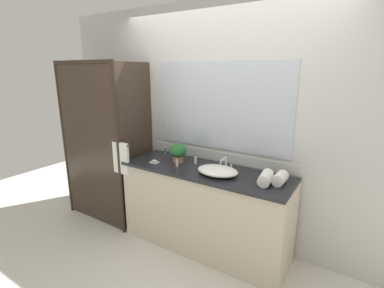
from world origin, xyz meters
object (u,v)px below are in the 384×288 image
at_px(soap_dish, 155,162).
at_px(rolled_towel_near_edge, 280,178).
at_px(sink_basin, 218,171).
at_px(faucet, 225,165).
at_px(amenity_bottle_conditioner, 165,151).
at_px(amenity_bottle_shampoo, 177,163).
at_px(amenity_bottle_lotion, 196,159).
at_px(rolled_towel_middle, 266,178).
at_px(potted_plant, 178,152).

relative_size(soap_dish, rolled_towel_near_edge, 0.53).
height_order(sink_basin, faucet, faucet).
distance_m(sink_basin, amenity_bottle_conditioner, 0.89).
distance_m(faucet, soap_dish, 0.78).
bearing_deg(amenity_bottle_shampoo, soap_dish, -172.53).
bearing_deg(amenity_bottle_shampoo, amenity_bottle_lotion, 57.85).
xyz_separation_m(faucet, rolled_towel_near_edge, (0.58, -0.08, 0.01)).
bearing_deg(rolled_towel_middle, amenity_bottle_shampoo, -177.12).
relative_size(amenity_bottle_shampoo, amenity_bottle_lotion, 0.82).
height_order(potted_plant, amenity_bottle_lotion, potted_plant).
height_order(amenity_bottle_conditioner, rolled_towel_near_edge, rolled_towel_near_edge).
bearing_deg(potted_plant, amenity_bottle_lotion, 17.59).
height_order(soap_dish, amenity_bottle_shampoo, amenity_bottle_shampoo).
distance_m(sink_basin, amenity_bottle_shampoo, 0.47).
xyz_separation_m(soap_dish, rolled_towel_middle, (1.22, 0.08, 0.04)).
bearing_deg(sink_basin, amenity_bottle_conditioner, 162.65).
relative_size(faucet, soap_dish, 1.70).
distance_m(soap_dish, amenity_bottle_conditioner, 0.34).
distance_m(faucet, potted_plant, 0.56).
relative_size(sink_basin, amenity_bottle_conditioner, 4.47).
height_order(amenity_bottle_shampoo, rolled_towel_near_edge, rolled_towel_near_edge).
relative_size(potted_plant, amenity_bottle_shampoo, 2.59).
height_order(amenity_bottle_shampoo, amenity_bottle_lotion, amenity_bottle_lotion).
xyz_separation_m(amenity_bottle_lotion, rolled_towel_middle, (0.83, -0.14, 0.01)).
height_order(faucet, amenity_bottle_shampoo, faucet).
relative_size(potted_plant, amenity_bottle_conditioner, 2.26).
distance_m(potted_plant, soap_dish, 0.28).
relative_size(faucet, amenity_bottle_shampoo, 2.11).
bearing_deg(potted_plant, rolled_towel_near_edge, -0.61).
bearing_deg(amenity_bottle_shampoo, rolled_towel_near_edge, 6.14).
relative_size(soap_dish, rolled_towel_middle, 0.44).
xyz_separation_m(sink_basin, potted_plant, (-0.55, 0.10, 0.08)).
height_order(sink_basin, amenity_bottle_conditioner, amenity_bottle_conditioner).
xyz_separation_m(potted_plant, amenity_bottle_lotion, (0.19, 0.06, -0.07)).
bearing_deg(rolled_towel_middle, amenity_bottle_conditioner, 169.72).
relative_size(faucet, rolled_towel_near_edge, 0.90).
relative_size(sink_basin, faucet, 2.42).
distance_m(rolled_towel_near_edge, rolled_towel_middle, 0.13).
bearing_deg(soap_dish, sink_basin, 4.39).
bearing_deg(sink_basin, potted_plant, 169.22).
height_order(soap_dish, rolled_towel_near_edge, rolled_towel_near_edge).
bearing_deg(soap_dish, potted_plant, 38.47).
bearing_deg(soap_dish, faucet, 17.04).
bearing_deg(soap_dish, amenity_bottle_conditioner, 107.13).
bearing_deg(potted_plant, faucet, 7.11).
xyz_separation_m(sink_basin, amenity_bottle_conditioner, (-0.85, 0.27, 0.00)).
xyz_separation_m(sink_basin, rolled_towel_near_edge, (0.58, 0.09, 0.01)).
xyz_separation_m(faucet, amenity_bottle_conditioner, (-0.85, 0.09, -0.00)).
bearing_deg(amenity_bottle_lotion, soap_dish, -150.59).
xyz_separation_m(sink_basin, soap_dish, (-0.75, -0.06, -0.02)).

